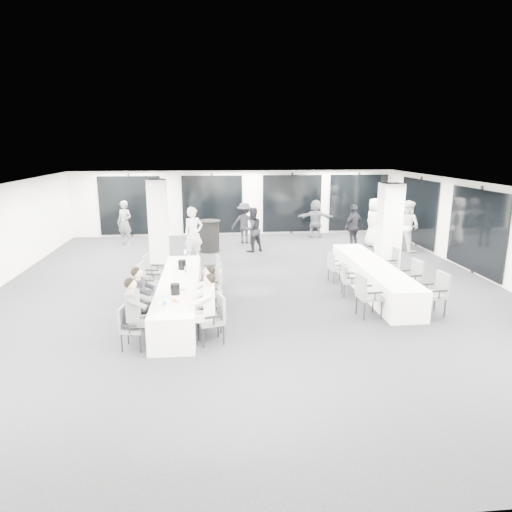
{
  "coord_description": "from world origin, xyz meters",
  "views": [
    {
      "loc": [
        -1.04,
        -11.9,
        3.89
      ],
      "look_at": [
        0.1,
        -0.2,
        1.01
      ],
      "focal_mm": 32.0,
      "sensor_mm": 36.0,
      "label": 1
    }
  ],
  "objects_px": {
    "cocktail_table": "(209,236)",
    "chair_side_left_far": "(335,266)",
    "chair_side_right_mid": "(412,276)",
    "standing_guest_b": "(252,227)",
    "chair_main_left_mid": "(141,297)",
    "chair_main_right_near": "(215,316)",
    "standing_guest_a": "(193,231)",
    "chair_side_right_near": "(436,291)",
    "standing_guest_g": "(124,220)",
    "chair_main_right_fourth": "(214,281)",
    "chair_side_left_near": "(366,293)",
    "chair_main_left_far": "(152,270)",
    "standing_guest_h": "(408,223)",
    "chair_main_right_second": "(214,307)",
    "chair_main_right_mid": "(214,289)",
    "chair_main_right_far": "(213,270)",
    "ice_bucket_near": "(175,289)",
    "standing_guest_c": "(245,220)",
    "standing_guest_d": "(354,224)",
    "chair_main_left_near": "(129,325)",
    "standing_guest_e": "(374,219)",
    "chair_side_right_far": "(389,261)",
    "standing_guest_f": "(316,216)",
    "ice_bucket_far": "(182,265)",
    "chair_side_left_mid": "(348,278)",
    "chair_main_left_fourth": "(147,280)",
    "banquet_table_side": "(373,277)",
    "banquet_table_main": "(179,296)",
    "chair_main_left_second": "(135,311)"
  },
  "relations": [
    {
      "from": "chair_main_right_far",
      "to": "standing_guest_g",
      "type": "height_order",
      "value": "standing_guest_g"
    },
    {
      "from": "banquet_table_main",
      "to": "standing_guest_h",
      "type": "distance_m",
      "value": 9.84
    },
    {
      "from": "chair_main_right_far",
      "to": "standing_guest_e",
      "type": "distance_m",
      "value": 7.88
    },
    {
      "from": "standing_guest_a",
      "to": "standing_guest_d",
      "type": "xyz_separation_m",
      "value": [
        5.95,
        1.17,
        -0.07
      ]
    },
    {
      "from": "chair_main_left_near",
      "to": "standing_guest_h",
      "type": "xyz_separation_m",
      "value": [
        8.89,
        7.61,
        0.58
      ]
    },
    {
      "from": "banquet_table_side",
      "to": "chair_main_right_near",
      "type": "distance_m",
      "value": 5.24
    },
    {
      "from": "banquet_table_side",
      "to": "chair_side_left_far",
      "type": "height_order",
      "value": "chair_side_left_far"
    },
    {
      "from": "cocktail_table",
      "to": "standing_guest_d",
      "type": "bearing_deg",
      "value": -1.81
    },
    {
      "from": "standing_guest_g",
      "to": "chair_main_left_mid",
      "type": "bearing_deg",
      "value": -50.19
    },
    {
      "from": "chair_side_right_near",
      "to": "chair_side_right_far",
      "type": "height_order",
      "value": "chair_side_right_near"
    },
    {
      "from": "chair_side_left_mid",
      "to": "standing_guest_c",
      "type": "distance_m",
      "value": 7.24
    },
    {
      "from": "chair_main_left_mid",
      "to": "chair_main_left_far",
      "type": "bearing_deg",
      "value": -172.25
    },
    {
      "from": "standing_guest_h",
      "to": "standing_guest_a",
      "type": "bearing_deg",
      "value": 71.47
    },
    {
      "from": "standing_guest_g",
      "to": "standing_guest_h",
      "type": "relative_size",
      "value": 0.92
    },
    {
      "from": "chair_main_left_mid",
      "to": "ice_bucket_near",
      "type": "bearing_deg",
      "value": 61.52
    },
    {
      "from": "standing_guest_f",
      "to": "ice_bucket_far",
      "type": "height_order",
      "value": "standing_guest_f"
    },
    {
      "from": "chair_main_left_second",
      "to": "standing_guest_f",
      "type": "distance_m",
      "value": 11.44
    },
    {
      "from": "chair_main_right_mid",
      "to": "ice_bucket_near",
      "type": "height_order",
      "value": "chair_main_right_mid"
    },
    {
      "from": "standing_guest_a",
      "to": "chair_side_right_near",
      "type": "bearing_deg",
      "value": -70.88
    },
    {
      "from": "chair_main_right_second",
      "to": "chair_main_right_mid",
      "type": "distance_m",
      "value": 1.06
    },
    {
      "from": "ice_bucket_far",
      "to": "chair_side_right_far",
      "type": "bearing_deg",
      "value": 9.84
    },
    {
      "from": "cocktail_table",
      "to": "standing_guest_a",
      "type": "distance_m",
      "value": 1.52
    },
    {
      "from": "chair_main_left_mid",
      "to": "chair_main_right_near",
      "type": "bearing_deg",
      "value": 56.19
    },
    {
      "from": "chair_main_right_near",
      "to": "standing_guest_e",
      "type": "distance_m",
      "value": 10.41
    },
    {
      "from": "chair_side_right_mid",
      "to": "ice_bucket_near",
      "type": "distance_m",
      "value": 6.17
    },
    {
      "from": "chair_main_left_fourth",
      "to": "chair_main_left_far",
      "type": "bearing_deg",
      "value": -169.49
    },
    {
      "from": "chair_main_right_mid",
      "to": "chair_main_right_far",
      "type": "relative_size",
      "value": 1.11
    },
    {
      "from": "chair_main_right_mid",
      "to": "chair_main_right_near",
      "type": "bearing_deg",
      "value": -178.6
    },
    {
      "from": "chair_side_left_mid",
      "to": "standing_guest_h",
      "type": "xyz_separation_m",
      "value": [
        3.74,
        4.92,
        0.58
      ]
    },
    {
      "from": "chair_side_right_mid",
      "to": "standing_guest_b",
      "type": "xyz_separation_m",
      "value": [
        -3.69,
        5.56,
        0.37
      ]
    },
    {
      "from": "chair_side_right_near",
      "to": "standing_guest_e",
      "type": "relative_size",
      "value": 0.48
    },
    {
      "from": "standing_guest_e",
      "to": "standing_guest_f",
      "type": "bearing_deg",
      "value": 26.04
    },
    {
      "from": "chair_main_left_near",
      "to": "standing_guest_f",
      "type": "bearing_deg",
      "value": 159.15
    },
    {
      "from": "standing_guest_g",
      "to": "standing_guest_b",
      "type": "bearing_deg",
      "value": 7.73
    },
    {
      "from": "standing_guest_e",
      "to": "ice_bucket_far",
      "type": "height_order",
      "value": "standing_guest_e"
    },
    {
      "from": "chair_main_right_near",
      "to": "standing_guest_h",
      "type": "xyz_separation_m",
      "value": [
        7.23,
        7.47,
        0.52
      ]
    },
    {
      "from": "chair_side_right_mid",
      "to": "chair_main_right_far",
      "type": "bearing_deg",
      "value": 66.32
    },
    {
      "from": "chair_side_right_far",
      "to": "chair_side_left_far",
      "type": "bearing_deg",
      "value": 84.72
    },
    {
      "from": "cocktail_table",
      "to": "chair_side_left_far",
      "type": "relative_size",
      "value": 1.36
    },
    {
      "from": "chair_side_left_far",
      "to": "standing_guest_b",
      "type": "distance_m",
      "value": 4.58
    },
    {
      "from": "chair_side_right_near",
      "to": "standing_guest_h",
      "type": "xyz_separation_m",
      "value": [
        2.07,
        6.43,
        0.49
      ]
    },
    {
      "from": "chair_side_left_far",
      "to": "chair_main_left_fourth",
      "type": "bearing_deg",
      "value": -86.67
    },
    {
      "from": "chair_main_right_fourth",
      "to": "chair_side_left_near",
      "type": "bearing_deg",
      "value": -97.21
    },
    {
      "from": "chair_side_left_near",
      "to": "ice_bucket_near",
      "type": "xyz_separation_m",
      "value": [
        -4.31,
        -0.2,
        0.29
      ]
    },
    {
      "from": "chair_side_right_far",
      "to": "chair_main_left_far",
      "type": "bearing_deg",
      "value": 84.21
    },
    {
      "from": "chair_main_right_mid",
      "to": "standing_guest_e",
      "type": "height_order",
      "value": "standing_guest_e"
    },
    {
      "from": "chair_main_left_mid",
      "to": "standing_guest_c",
      "type": "distance_m",
      "value": 8.52
    },
    {
      "from": "chair_side_left_near",
      "to": "standing_guest_f",
      "type": "relative_size",
      "value": 0.55
    },
    {
      "from": "chair_main_left_mid",
      "to": "standing_guest_g",
      "type": "xyz_separation_m",
      "value": [
        -1.8,
        8.21,
        0.47
      ]
    },
    {
      "from": "chair_main_right_fourth",
      "to": "standing_guest_c",
      "type": "xyz_separation_m",
      "value": [
        1.29,
        7.07,
        0.35
      ]
    }
  ]
}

